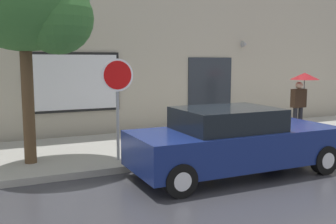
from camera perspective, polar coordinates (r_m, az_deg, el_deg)
name	(u,v)px	position (r m, az deg, el deg)	size (l,w,h in m)	color
ground_plane	(231,173)	(8.88, 9.17, -8.84)	(60.00, 60.00, 0.00)	#333338
sidewalk	(173,144)	(11.39, 0.70, -4.71)	(20.00, 4.00, 0.15)	gray
building_facade	(141,31)	(13.46, -4.00, 11.73)	(20.00, 0.67, 7.00)	#B2A893
parked_car	(234,141)	(8.69, 9.56, -4.25)	(4.65, 1.93, 1.47)	navy
fire_hydrant	(213,133)	(10.76, 6.56, -3.00)	(0.30, 0.44, 0.78)	yellow
pedestrian_with_umbrella	(302,86)	(13.31, 19.02, 3.58)	(0.93, 0.92, 1.95)	black
street_tree	(30,6)	(9.33, -19.44, 14.39)	(2.88, 2.45, 4.70)	#4C3823
stop_sign	(118,89)	(9.13, -7.37, 3.35)	(0.76, 0.10, 2.38)	gray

